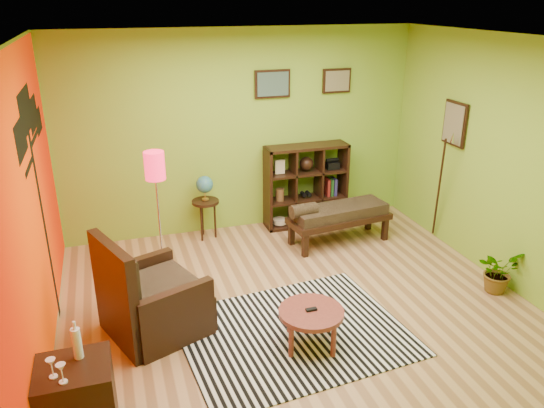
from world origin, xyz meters
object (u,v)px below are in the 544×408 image
object	(u,v)px
armchair	(150,303)
floor_lamp	(156,178)
globe_table	(205,192)
bench	(337,214)
potted_plant	(497,275)
side_cabinet	(78,401)
cube_shelf	(307,185)
coffee_table	(311,315)

from	to	relation	value
armchair	floor_lamp	xyz separation A→B (m)	(0.24, 1.06, 0.95)
globe_table	armchair	bearing A→B (deg)	-115.25
bench	potted_plant	bearing A→B (deg)	-54.54
side_cabinet	cube_shelf	world-z (taller)	cube_shelf
coffee_table	potted_plant	xyz separation A→B (m)	(2.40, 0.30, -0.13)
coffee_table	globe_table	distance (m)	2.79
coffee_table	cube_shelf	xyz separation A→B (m)	(1.02, 2.77, 0.27)
potted_plant	floor_lamp	bearing A→B (deg)	158.14
cube_shelf	potted_plant	distance (m)	2.86
side_cabinet	globe_table	bearing A→B (deg)	63.67
side_cabinet	floor_lamp	distance (m)	2.63
bench	potted_plant	xyz separation A→B (m)	(1.23, -1.73, -0.22)
armchair	potted_plant	bearing A→B (deg)	-5.78
armchair	bench	distance (m)	2.94
side_cabinet	cube_shelf	bearing A→B (deg)	46.67
floor_lamp	armchair	bearing A→B (deg)	-102.89
armchair	cube_shelf	size ratio (longest dim) A/B	0.95
coffee_table	bench	size ratio (longest dim) A/B	0.43
armchair	bench	bearing A→B (deg)	27.11
floor_lamp	potted_plant	bearing A→B (deg)	-21.86
potted_plant	armchair	bearing A→B (deg)	174.22
bench	side_cabinet	bearing A→B (deg)	-141.89
coffee_table	floor_lamp	xyz separation A→B (m)	(-1.20, 1.75, 0.94)
coffee_table	bench	distance (m)	2.34
coffee_table	floor_lamp	world-z (taller)	floor_lamp
floor_lamp	potted_plant	size ratio (longest dim) A/B	3.12
side_cabinet	cube_shelf	size ratio (longest dim) A/B	0.80
armchair	coffee_table	bearing A→B (deg)	-25.52
cube_shelf	potted_plant	xyz separation A→B (m)	(1.39, -2.46, -0.40)
coffee_table	globe_table	bearing A→B (deg)	100.14
cube_shelf	side_cabinet	bearing A→B (deg)	-133.33
coffee_table	armchair	size ratio (longest dim) A/B	0.55
side_cabinet	globe_table	distance (m)	3.65
side_cabinet	armchair	bearing A→B (deg)	61.93
globe_table	cube_shelf	size ratio (longest dim) A/B	0.75
floor_lamp	globe_table	bearing A→B (deg)	53.68
bench	potted_plant	world-z (taller)	bench
coffee_table	potted_plant	world-z (taller)	coffee_table
cube_shelf	bench	world-z (taller)	cube_shelf
armchair	cube_shelf	xyz separation A→B (m)	(2.46, 2.08, 0.27)
armchair	potted_plant	distance (m)	3.87
side_cabinet	bench	world-z (taller)	side_cabinet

